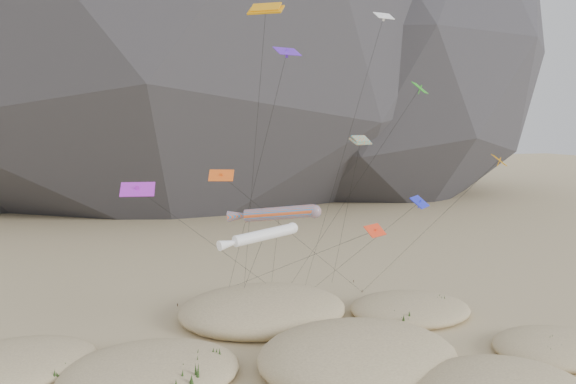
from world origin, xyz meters
The scene contains 8 objects.
dunes centered at (-1.93, 5.62, 0.71)m, with size 52.98×40.04×4.08m.
dune_grass centered at (-1.53, 3.38, 0.85)m, with size 41.94×26.85×1.50m.
kite_stakes centered at (2.19, 24.11, 0.15)m, with size 21.23×4.57×0.30m.
rainbow_tube_kite centered at (-1.93, 12.32, 11.20)m, with size 7.72×16.13×12.12m.
white_tube_kite centered at (-4.26, 8.77, 10.10)m, with size 7.18×16.30×10.83m.
orange_parafoil centered at (-2.46, 13.46, 28.19)m, with size 3.13×12.90×29.03m.
multi_parafoil centered at (5.83, 12.06, 17.22)m, with size 4.93×15.78×17.89m.
delta_kites centered at (3.10, 9.73, 16.92)m, with size 32.15×22.69×28.82m.
Camera 1 is at (-16.11, -33.27, 18.96)m, focal length 35.00 mm.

